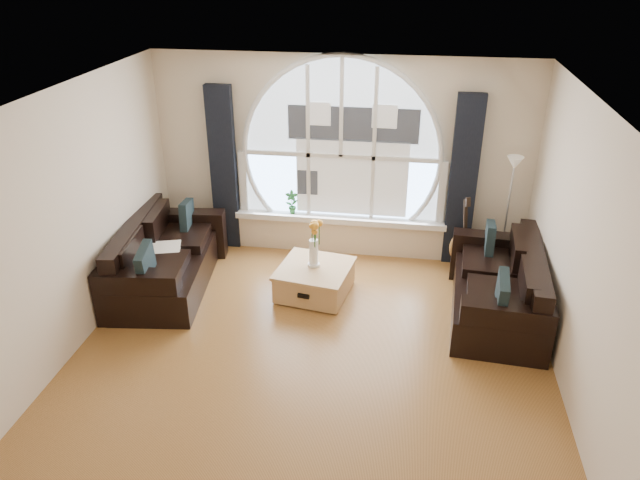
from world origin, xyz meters
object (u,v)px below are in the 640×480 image
Objects in this scene: sofa_right at (497,285)px; coffee_chest at (315,279)px; guitar at (464,232)px; potted_plant at (292,202)px; vase_flowers at (314,237)px; sofa_left at (167,258)px; floor_lamp at (507,217)px.

sofa_right is 2.16m from coffee_chest.
guitar reaches higher than potted_plant.
guitar is (1.84, 0.92, -0.24)m from vase_flowers.
guitar is at bearing 37.04° from coffee_chest.
sofa_left is 3.83m from guitar.
sofa_left reaches higher than sofa_right.
sofa_left is at bearing -176.17° from vase_flowers.
sofa_right is at bearing -4.57° from vase_flowers.
floor_lamp is 2.85m from potted_plant.
coffee_chest is at bearing -158.50° from floor_lamp.
floor_lamp is at bearing 6.59° from sofa_left.
potted_plant reaches higher than sofa_left.
potted_plant is at bearing 175.15° from floor_lamp.
floor_lamp is (4.19, 1.00, 0.40)m from sofa_left.
coffee_chest is at bearing -62.73° from vase_flowers.
guitar is 2.35m from potted_plant.
sofa_right is (4.00, -0.05, 0.00)m from sofa_left.
sofa_left is 1.02× the size of sofa_right.
potted_plant is (1.35, 1.25, 0.32)m from sofa_left.
guitar is (3.68, 1.04, 0.13)m from sofa_left.
vase_flowers reaches higher than sofa_right.
guitar is (-0.50, 0.04, -0.27)m from floor_lamp.
sofa_right is 2.97m from potted_plant.
sofa_left is 4.00m from sofa_right.
sofa_right is 1.15m from guitar.
potted_plant reaches higher than sofa_right.
sofa_left is 1.87m from coffee_chest.
potted_plant is at bearing 151.72° from guitar.
floor_lamp is 1.51× the size of guitar.
coffee_chest is 2.08m from guitar.
coffee_chest is 0.80× the size of guitar.
coffee_chest is 2.57m from floor_lamp.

